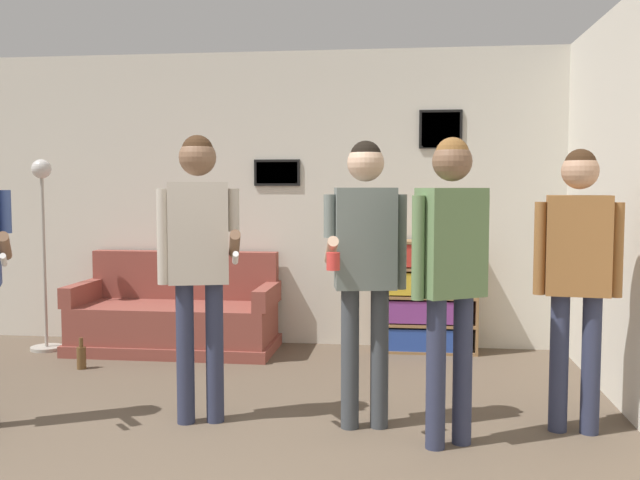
{
  "coord_description": "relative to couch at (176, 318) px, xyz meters",
  "views": [
    {
      "loc": [
        1.15,
        -2.88,
        1.47
      ],
      "look_at": [
        0.57,
        1.81,
        1.11
      ],
      "focal_mm": 40.0,
      "sensor_mm": 36.0,
      "label": 1
    }
  ],
  "objects": [
    {
      "name": "person_watcher_holding_cup",
      "position": [
        1.81,
        -1.88,
        0.79
      ],
      "size": [
        0.49,
        0.49,
        1.74
      ],
      "color": "#3D4247",
      "rests_on": "ground_plane"
    },
    {
      "name": "couch",
      "position": [
        0.0,
        0.0,
        0.0
      ],
      "size": [
        1.81,
        0.8,
        0.86
      ],
      "color": "brown",
      "rests_on": "ground_plane"
    },
    {
      "name": "wall_back",
      "position": [
        0.91,
        0.42,
        1.07
      ],
      "size": [
        7.49,
        0.08,
        2.7
      ],
      "color": "silver",
      "rests_on": "ground_plane"
    },
    {
      "name": "bottle_on_floor",
      "position": [
        -0.54,
        -0.75,
        -0.19
      ],
      "size": [
        0.07,
        0.07,
        0.25
      ],
      "color": "brown",
      "rests_on": "ground_plane"
    },
    {
      "name": "person_spectator_far_right",
      "position": [
        3.06,
        -1.8,
        0.75
      ],
      "size": [
        0.5,
        0.25,
        1.69
      ],
      "color": "#2D334C",
      "rests_on": "ground_plane"
    },
    {
      "name": "bookshelf",
      "position": [
        2.22,
        0.2,
        0.21
      ],
      "size": [
        0.92,
        0.3,
        0.99
      ],
      "color": "olive",
      "rests_on": "ground_plane"
    },
    {
      "name": "person_spectator_near_bookshelf",
      "position": [
        2.3,
        -2.12,
        0.79
      ],
      "size": [
        0.44,
        0.36,
        1.74
      ],
      "color": "#2D334C",
      "rests_on": "ground_plane"
    },
    {
      "name": "floor_lamp",
      "position": [
        -1.16,
        -0.15,
        0.77
      ],
      "size": [
        0.28,
        0.28,
        1.71
      ],
      "color": "#ADA89E",
      "rests_on": "ground_plane"
    },
    {
      "name": "person_player_foreground_center",
      "position": [
        0.79,
        -1.9,
        0.82
      ],
      "size": [
        0.56,
        0.44,
        1.78
      ],
      "color": "#2D334C",
      "rests_on": "ground_plane"
    },
    {
      "name": "wall_right",
      "position": [
        3.48,
        -1.42,
        1.06
      ],
      "size": [
        0.06,
        6.03,
        2.7
      ],
      "color": "silver",
      "rests_on": "ground_plane"
    }
  ]
}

